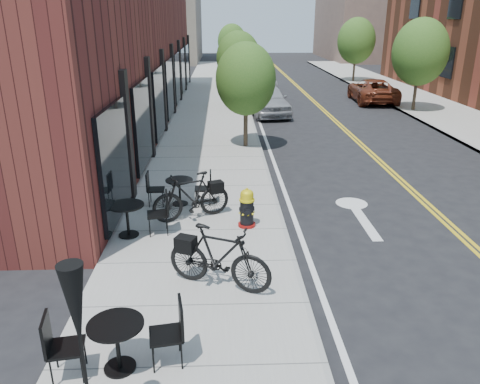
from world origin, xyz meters
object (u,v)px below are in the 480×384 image
object	(u,v)px
bicycle_right	(219,257)
parked_car_far	(372,90)
bistro_set_c	(180,188)
patio_umbrella	(77,321)
bistro_set_b	(127,215)
parked_car_c	(259,79)
parked_car_a	(267,100)
bicycle_left	(191,196)
fire_hydrant	(247,208)
bistro_set_a	(117,339)
parked_car_b	(261,89)

from	to	relation	value
bicycle_right	parked_car_far	bearing A→B (deg)	-0.48
bistro_set_c	parked_car_far	size ratio (longest dim) A/B	0.34
bicycle_right	patio_umbrella	xyz separation A→B (m)	(-1.43, -3.26, 1.07)
bistro_set_b	parked_car_c	world-z (taller)	parked_car_c
parked_car_far	parked_car_a	bearing A→B (deg)	32.03
bicycle_left	bistro_set_b	size ratio (longest dim) A/B	1.05
bicycle_left	bicycle_right	bearing A→B (deg)	-9.54
fire_hydrant	bistro_set_c	world-z (taller)	fire_hydrant
bistro_set_a	parked_car_b	size ratio (longest dim) A/B	0.39
parked_car_a	parked_car_c	bearing A→B (deg)	80.34
bistro_set_b	parked_car_b	xyz separation A→B (m)	(4.40, 18.15, 0.16)
bicycle_right	parked_car_far	world-z (taller)	parked_car_far
patio_umbrella	parked_car_c	size ratio (longest dim) A/B	0.50
fire_hydrant	bistro_set_a	bearing A→B (deg)	-121.03
fire_hydrant	parked_car_b	xyz separation A→B (m)	(1.72, 17.73, 0.20)
bistro_set_b	bistro_set_c	distance (m)	2.09
bistro_set_b	parked_car_b	size ratio (longest dim) A/B	0.39
bicycle_left	parked_car_a	size ratio (longest dim) A/B	0.43
bicycle_left	fire_hydrant	bearing A→B (deg)	48.02
bicycle_left	bistro_set_a	distance (m)	5.22
bicycle_right	bistro_set_c	distance (m)	4.18
bicycle_right	bistro_set_b	distance (m)	3.01
patio_umbrella	parked_car_far	world-z (taller)	patio_umbrella
bistro_set_c	parked_car_b	world-z (taller)	parked_car_b
bistro_set_a	bistro_set_c	world-z (taller)	bistro_set_a
parked_car_c	bistro_set_b	bearing A→B (deg)	-107.42
bistro_set_a	parked_car_far	world-z (taller)	parked_car_far
bistro_set_c	parked_car_c	xyz separation A→B (m)	(3.71, 21.74, 0.10)
fire_hydrant	bicycle_right	world-z (taller)	bicycle_right
parked_car_b	parked_car_far	distance (m)	6.57
bicycle_left	parked_car_c	size ratio (longest dim) A/B	0.42
parked_car_a	parked_car_b	xyz separation A→B (m)	(0.00, 3.78, -0.00)
bicycle_right	bistro_set_a	distance (m)	2.49
bistro_set_a	parked_car_far	size ratio (longest dim) A/B	0.38
patio_umbrella	bistro_set_a	bearing A→B (deg)	87.70
bistro_set_c	patio_umbrella	size ratio (longest dim) A/B	0.71
bistro_set_b	bistro_set_c	size ratio (longest dim) A/B	1.12
bicycle_right	bistro_set_c	world-z (taller)	bicycle_right
parked_car_b	bistro_set_a	bearing A→B (deg)	-94.57
parked_car_c	patio_umbrella	bearing A→B (deg)	-104.15
fire_hydrant	patio_umbrella	world-z (taller)	patio_umbrella
fire_hydrant	patio_umbrella	distance (m)	6.36
parked_car_c	parked_car_far	size ratio (longest dim) A/B	0.95
bistro_set_c	parked_car_b	distance (m)	16.66
parked_car_b	bicycle_left	bearing A→B (deg)	-95.09
parked_car_a	parked_car_far	xyz separation A→B (m)	(6.57, 3.57, -0.09)
parked_car_b	parked_car_c	world-z (taller)	parked_car_b
parked_car_b	parked_car_c	distance (m)	5.44
parked_car_far	bicycle_right	bearing A→B (deg)	69.64
parked_car_far	bicycle_left	bearing A→B (deg)	64.12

